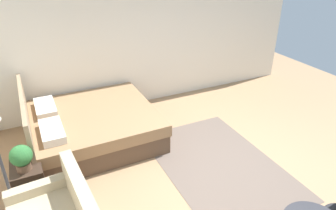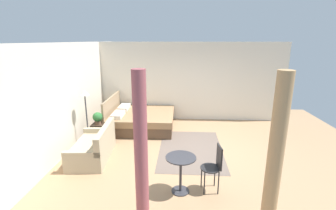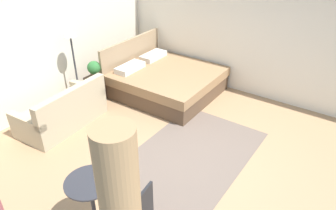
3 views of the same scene
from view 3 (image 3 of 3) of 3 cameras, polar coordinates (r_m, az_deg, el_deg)
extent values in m
cube|color=#9E7A56|center=(5.13, 3.95, -10.22)|extent=(8.64, 9.71, 0.02)
cube|color=silver|center=(6.58, -21.83, 11.26)|extent=(8.64, 0.12, 2.82)
cube|color=silver|center=(6.78, 17.29, 12.57)|extent=(0.12, 6.71, 2.82)
cube|color=#66564C|center=(5.25, 4.32, -8.92)|extent=(2.57, 1.68, 0.01)
cube|color=brown|center=(6.98, 0.04, 3.41)|extent=(1.94, 2.01, 0.33)
cube|color=#93704C|center=(6.86, 0.04, 5.41)|extent=(1.98, 2.06, 0.20)
cube|color=#997F60|center=(7.40, -6.60, 7.98)|extent=(1.98, 0.08, 1.07)
cube|color=silver|center=(6.90, -6.92, 6.78)|extent=(0.69, 0.33, 0.12)
cube|color=silver|center=(7.50, -2.69, 8.93)|extent=(0.69, 0.33, 0.12)
cube|color=tan|center=(6.21, -18.78, -1.71)|extent=(1.64, 0.95, 0.39)
cube|color=tan|center=(5.78, -17.10, 0.78)|extent=(1.59, 0.26, 0.43)
cube|color=tan|center=(6.50, -14.53, 3.08)|extent=(0.20, 0.85, 0.13)
cube|color=tan|center=(5.73, -24.43, -2.73)|extent=(0.20, 0.85, 0.13)
cube|color=#38281E|center=(6.97, -12.25, 3.40)|extent=(0.55, 0.39, 0.49)
cylinder|color=brown|center=(6.80, -13.18, 5.35)|extent=(0.18, 0.18, 0.10)
sphere|color=#2D6B33|center=(6.73, -13.35, 6.65)|extent=(0.28, 0.28, 0.28)
cylinder|color=silver|center=(6.90, -11.73, 6.13)|extent=(0.10, 0.10, 0.15)
cylinder|color=#2D2D33|center=(6.98, -15.63, 0.74)|extent=(0.28, 0.28, 0.02)
cylinder|color=#2D2D33|center=(6.67, -16.47, 6.11)|extent=(0.04, 0.04, 1.41)
cone|color=beige|center=(6.41, -17.48, 12.45)|extent=(0.25, 0.25, 0.14)
cylinder|color=#2D2D33|center=(4.08, -13.47, -17.25)|extent=(0.05, 0.05, 0.72)
cylinder|color=#2D2D33|center=(3.82, -14.14, -13.45)|extent=(0.58, 0.58, 0.02)
cube|color=black|center=(3.49, -4.27, -17.87)|extent=(0.31, 0.07, 0.45)
camera|label=1|loc=(4.42, -52.02, 16.00)|focal=32.68mm
camera|label=2|loc=(3.36, -96.93, -12.50)|focal=25.64mm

